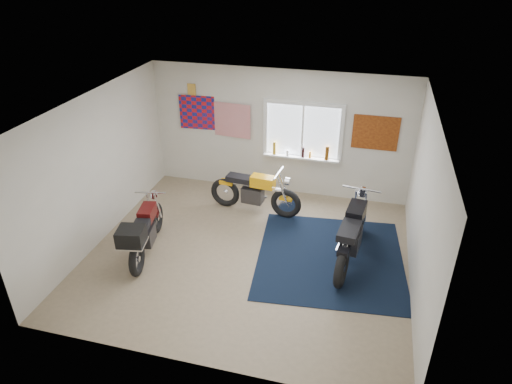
% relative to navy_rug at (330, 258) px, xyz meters
% --- Properties ---
extents(ground, '(5.50, 5.50, 0.00)m').
position_rel_navy_rug_xyz_m(ground, '(-1.42, -0.25, -0.01)').
color(ground, '#9E896B').
rests_on(ground, ground).
extents(room_shell, '(5.50, 5.50, 5.50)m').
position_rel_navy_rug_xyz_m(room_shell, '(-1.42, -0.25, 1.63)').
color(room_shell, white).
rests_on(room_shell, ground).
extents(navy_rug, '(2.75, 2.84, 0.01)m').
position_rel_navy_rug_xyz_m(navy_rug, '(0.00, 0.00, 0.00)').
color(navy_rug, black).
rests_on(navy_rug, ground).
extents(window_assembly, '(1.66, 0.17, 1.26)m').
position_rel_navy_rug_xyz_m(window_assembly, '(-0.92, 2.22, 1.36)').
color(window_assembly, white).
rests_on(window_assembly, room_shell).
extents(oil_bottles, '(1.19, 0.09, 0.30)m').
position_rel_navy_rug_xyz_m(oil_bottles, '(-0.83, 2.15, 1.02)').
color(oil_bottles, '#976F16').
rests_on(oil_bottles, window_assembly).
extents(flag_display, '(1.60, 0.10, 1.17)m').
position_rel_navy_rug_xyz_m(flag_display, '(-3.32, 2.23, 2.14)').
color(flag_display, red).
rests_on(flag_display, room_shell).
extents(triumph_poster, '(0.90, 0.03, 0.70)m').
position_rel_navy_rug_xyz_m(triumph_poster, '(0.53, 2.23, 1.54)').
color(triumph_poster, '#A54C14').
rests_on(triumph_poster, room_shell).
extents(yellow_triumph, '(1.95, 0.58, 0.98)m').
position_rel_navy_rug_xyz_m(yellow_triumph, '(-1.69, 1.22, 0.42)').
color(yellow_triumph, black).
rests_on(yellow_triumph, ground).
extents(black_chrome_bike, '(0.67, 2.18, 1.12)m').
position_rel_navy_rug_xyz_m(black_chrome_bike, '(0.32, 0.08, 0.49)').
color(black_chrome_bike, black).
rests_on(black_chrome_bike, navy_rug).
extents(maroon_tourer, '(0.75, 1.87, 0.95)m').
position_rel_navy_rug_xyz_m(maroon_tourer, '(-3.15, -0.74, 0.49)').
color(maroon_tourer, black).
rests_on(maroon_tourer, ground).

